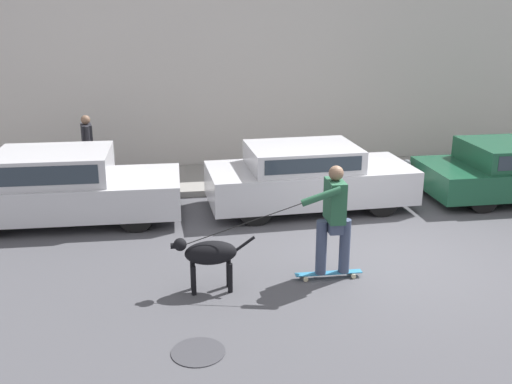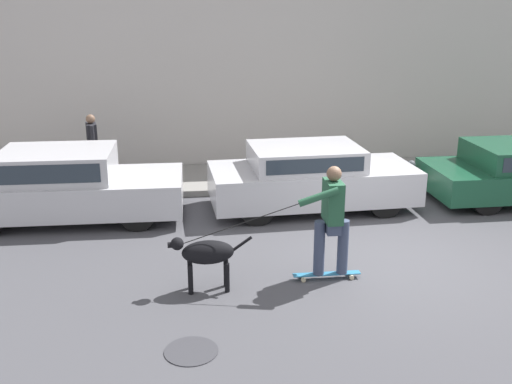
{
  "view_description": "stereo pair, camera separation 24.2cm",
  "coord_description": "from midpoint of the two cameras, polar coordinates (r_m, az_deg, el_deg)",
  "views": [
    {
      "loc": [
        -3.39,
        -8.33,
        3.91
      ],
      "look_at": [
        -1.94,
        0.83,
        0.95
      ],
      "focal_mm": 42.0,
      "sensor_mm": 36.0,
      "label": 1
    },
    {
      "loc": [
        -3.15,
        -8.36,
        3.91
      ],
      "look_at": [
        -1.94,
        0.83,
        0.95
      ],
      "focal_mm": 42.0,
      "sensor_mm": 36.0,
      "label": 2
    }
  ],
  "objects": [
    {
      "name": "ground_plane",
      "position": [
        9.78,
        12.78,
        -6.33
      ],
      "size": [
        36.0,
        36.0,
        0.0
      ],
      "primitive_type": "plane",
      "color": "#47474C"
    },
    {
      "name": "back_wall",
      "position": [
        14.7,
        5.5,
        10.96
      ],
      "size": [
        32.0,
        0.3,
        4.41
      ],
      "color": "#B2ADA8",
      "rests_on": "ground_plane"
    },
    {
      "name": "sidewalk_curb",
      "position": [
        13.95,
        6.36,
        1.6
      ],
      "size": [
        30.0,
        2.12,
        0.14
      ],
      "color": "gray",
      "rests_on": "ground_plane"
    },
    {
      "name": "parked_car_0",
      "position": [
        11.61,
        -17.06,
        0.5
      ],
      "size": [
        4.23,
        1.82,
        1.33
      ],
      "rotation": [
        0.0,
        0.0,
        -0.02
      ],
      "color": "black",
      "rests_on": "ground_plane"
    },
    {
      "name": "parked_car_1",
      "position": [
        11.73,
        5.83,
        1.37
      ],
      "size": [
        4.03,
        1.86,
        1.27
      ],
      "rotation": [
        0.0,
        0.0,
        0.04
      ],
      "color": "black",
      "rests_on": "ground_plane"
    },
    {
      "name": "dog",
      "position": [
        8.39,
        -3.95,
        -5.89
      ],
      "size": [
        1.18,
        0.34,
        0.82
      ],
      "rotation": [
        0.0,
        0.0,
        3.14
      ],
      "color": "black",
      "rests_on": "ground_plane"
    },
    {
      "name": "skateboarder",
      "position": [
        8.64,
        7.99,
        -2.34
      ],
      "size": [
        2.67,
        0.66,
        1.72
      ],
      "rotation": [
        0.0,
        0.0,
        3.12
      ],
      "color": "beige",
      "rests_on": "ground_plane"
    },
    {
      "name": "pedestrian_with_bag",
      "position": [
        13.13,
        -14.78,
        4.17
      ],
      "size": [
        0.28,
        0.71,
        1.53
      ],
      "rotation": [
        0.0,
        0.0,
        0.19
      ],
      "color": "#3D4760",
      "rests_on": "sidewalk_curb"
    },
    {
      "name": "manhole_cover",
      "position": [
        7.27,
        -5.21,
        -14.86
      ],
      "size": [
        0.64,
        0.64,
        0.01
      ],
      "color": "#38383D",
      "rests_on": "ground_plane"
    },
    {
      "name": "fire_hydrant",
      "position": [
        13.19,
        15.0,
        1.52
      ],
      "size": [
        0.18,
        0.18,
        0.71
      ],
      "color": "#4C5156",
      "rests_on": "ground_plane"
    }
  ]
}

